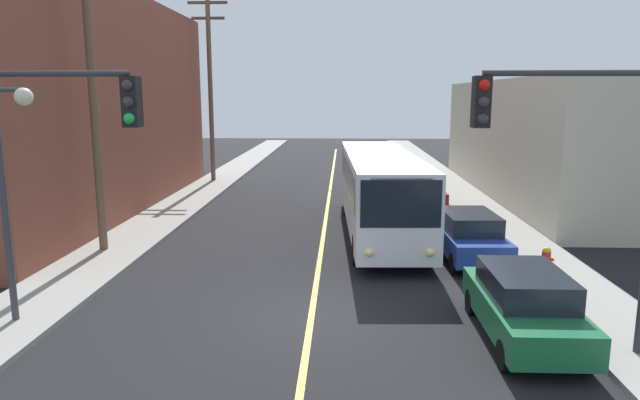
{
  "coord_description": "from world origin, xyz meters",
  "views": [
    {
      "loc": [
        0.77,
        -13.17,
        5.42
      ],
      "look_at": [
        0.0,
        5.33,
        2.0
      ],
      "focal_mm": 31.74,
      "sensor_mm": 36.0,
      "label": 1
    }
  ],
  "objects_px": {
    "utility_pole_near": "(91,71)",
    "street_lamp_left": "(10,170)",
    "parked_car_blue": "(469,235)",
    "traffic_signal_left_corner": "(40,151)",
    "utility_pole_mid": "(210,80)",
    "parked_car_green": "(524,304)",
    "fire_hydrant": "(546,260)",
    "traffic_signal_right_corner": "(579,153)",
    "parked_car_red": "(422,190)",
    "city_bus": "(379,189)"
  },
  "relations": [
    {
      "from": "parked_car_green",
      "to": "traffic_signal_right_corner",
      "type": "height_order",
      "value": "traffic_signal_right_corner"
    },
    {
      "from": "traffic_signal_right_corner",
      "to": "street_lamp_left",
      "type": "xyz_separation_m",
      "value": [
        -12.24,
        1.19,
        -0.56
      ]
    },
    {
      "from": "parked_car_green",
      "to": "street_lamp_left",
      "type": "relative_size",
      "value": 0.8
    },
    {
      "from": "traffic_signal_right_corner",
      "to": "parked_car_blue",
      "type": "bearing_deg",
      "value": 93.55
    },
    {
      "from": "utility_pole_near",
      "to": "street_lamp_left",
      "type": "distance_m",
      "value": 6.8
    },
    {
      "from": "parked_car_green",
      "to": "utility_pole_near",
      "type": "xyz_separation_m",
      "value": [
        -12.4,
        6.61,
        5.38
      ]
    },
    {
      "from": "city_bus",
      "to": "parked_car_green",
      "type": "relative_size",
      "value": 2.78
    },
    {
      "from": "parked_car_green",
      "to": "utility_pole_mid",
      "type": "height_order",
      "value": "utility_pole_mid"
    },
    {
      "from": "utility_pole_near",
      "to": "fire_hydrant",
      "type": "height_order",
      "value": "utility_pole_near"
    },
    {
      "from": "utility_pole_near",
      "to": "fire_hydrant",
      "type": "xyz_separation_m",
      "value": [
        14.42,
        -2.22,
        -5.64
      ]
    },
    {
      "from": "parked_car_green",
      "to": "traffic_signal_right_corner",
      "type": "bearing_deg",
      "value": -55.98
    },
    {
      "from": "parked_car_red",
      "to": "utility_pole_near",
      "type": "xyz_separation_m",
      "value": [
        -12.22,
        -8.79,
        5.38
      ]
    },
    {
      "from": "parked_car_green",
      "to": "parked_car_blue",
      "type": "distance_m",
      "value": 6.33
    },
    {
      "from": "utility_pole_mid",
      "to": "traffic_signal_right_corner",
      "type": "distance_m",
      "value": 27.28
    },
    {
      "from": "parked_car_green",
      "to": "traffic_signal_right_corner",
      "type": "relative_size",
      "value": 0.73
    },
    {
      "from": "parked_car_red",
      "to": "traffic_signal_left_corner",
      "type": "xyz_separation_m",
      "value": [
        -10.06,
        -16.32,
        3.46
      ]
    },
    {
      "from": "parked_car_green",
      "to": "fire_hydrant",
      "type": "height_order",
      "value": "parked_car_green"
    },
    {
      "from": "parked_car_green",
      "to": "parked_car_blue",
      "type": "relative_size",
      "value": 0.99
    },
    {
      "from": "parked_car_blue",
      "to": "traffic_signal_right_corner",
      "type": "xyz_separation_m",
      "value": [
        0.45,
        -7.2,
        3.46
      ]
    },
    {
      "from": "city_bus",
      "to": "utility_pole_near",
      "type": "distance_m",
      "value": 11.21
    },
    {
      "from": "fire_hydrant",
      "to": "traffic_signal_right_corner",
      "type": "bearing_deg",
      "value": -105.32
    },
    {
      "from": "city_bus",
      "to": "utility_pole_mid",
      "type": "distance_m",
      "value": 17.0
    },
    {
      "from": "traffic_signal_right_corner",
      "to": "fire_hydrant",
      "type": "distance_m",
      "value": 6.6
    },
    {
      "from": "city_bus",
      "to": "utility_pole_mid",
      "type": "bearing_deg",
      "value": 126.25
    },
    {
      "from": "parked_car_blue",
      "to": "street_lamp_left",
      "type": "bearing_deg",
      "value": -153.0
    },
    {
      "from": "parked_car_blue",
      "to": "traffic_signal_left_corner",
      "type": "distance_m",
      "value": 13.13
    },
    {
      "from": "parked_car_blue",
      "to": "traffic_signal_left_corner",
      "type": "relative_size",
      "value": 0.74
    },
    {
      "from": "parked_car_red",
      "to": "traffic_signal_left_corner",
      "type": "bearing_deg",
      "value": -121.63
    },
    {
      "from": "city_bus",
      "to": "utility_pole_mid",
      "type": "xyz_separation_m",
      "value": [
        -9.68,
        13.21,
        4.55
      ]
    },
    {
      "from": "parked_car_blue",
      "to": "utility_pole_near",
      "type": "xyz_separation_m",
      "value": [
        -12.54,
        0.28,
        5.38
      ]
    },
    {
      "from": "street_lamp_left",
      "to": "fire_hydrant",
      "type": "bearing_deg",
      "value": 16.56
    },
    {
      "from": "city_bus",
      "to": "street_lamp_left",
      "type": "height_order",
      "value": "street_lamp_left"
    },
    {
      "from": "traffic_signal_left_corner",
      "to": "traffic_signal_right_corner",
      "type": "distance_m",
      "value": 10.82
    },
    {
      "from": "city_bus",
      "to": "utility_pole_mid",
      "type": "height_order",
      "value": "utility_pole_mid"
    },
    {
      "from": "parked_car_green",
      "to": "parked_car_blue",
      "type": "bearing_deg",
      "value": 88.76
    },
    {
      "from": "parked_car_blue",
      "to": "parked_car_red",
      "type": "height_order",
      "value": "same"
    },
    {
      "from": "utility_pole_mid",
      "to": "city_bus",
      "type": "bearing_deg",
      "value": -53.75
    },
    {
      "from": "utility_pole_near",
      "to": "traffic_signal_left_corner",
      "type": "xyz_separation_m",
      "value": [
        2.16,
        -7.54,
        -1.92
      ]
    },
    {
      "from": "utility_pole_mid",
      "to": "fire_hydrant",
      "type": "height_order",
      "value": "utility_pole_mid"
    },
    {
      "from": "utility_pole_near",
      "to": "traffic_signal_left_corner",
      "type": "relative_size",
      "value": 1.85
    },
    {
      "from": "parked_car_red",
      "to": "fire_hydrant",
      "type": "relative_size",
      "value": 5.26
    },
    {
      "from": "utility_pole_near",
      "to": "parked_car_blue",
      "type": "bearing_deg",
      "value": -1.26
    },
    {
      "from": "parked_car_blue",
      "to": "fire_hydrant",
      "type": "bearing_deg",
      "value": -45.84
    },
    {
      "from": "city_bus",
      "to": "parked_car_red",
      "type": "distance_m",
      "value": 6.1
    },
    {
      "from": "parked_car_red",
      "to": "city_bus",
      "type": "bearing_deg",
      "value": -113.92
    },
    {
      "from": "parked_car_green",
      "to": "fire_hydrant",
      "type": "bearing_deg",
      "value": 65.26
    },
    {
      "from": "utility_pole_near",
      "to": "traffic_signal_right_corner",
      "type": "distance_m",
      "value": 15.1
    },
    {
      "from": "utility_pole_mid",
      "to": "street_lamp_left",
      "type": "relative_size",
      "value": 2.07
    },
    {
      "from": "parked_car_blue",
      "to": "fire_hydrant",
      "type": "relative_size",
      "value": 5.31
    },
    {
      "from": "parked_car_red",
      "to": "traffic_signal_right_corner",
      "type": "height_order",
      "value": "traffic_signal_right_corner"
    }
  ]
}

